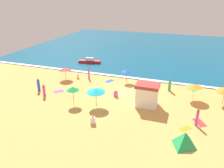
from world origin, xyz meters
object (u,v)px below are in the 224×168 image
(beachgoer_8, at_px, (89,74))
(lifeguard_cabana, at_px, (147,95))
(beach_umbrella_4, at_px, (73,88))
(beachgoer_3, at_px, (170,85))
(beach_tent, at_px, (185,139))
(beachgoer_7, at_px, (78,76))
(beachgoer_4, at_px, (39,85))
(beachgoer_5, at_px, (116,93))
(beachgoer_2, at_px, (93,120))
(beachgoer_6, at_px, (44,90))
(beachgoer_1, at_px, (197,118))
(small_boat_0, at_px, (90,61))
(beach_umbrella_2, at_px, (127,71))
(beach_umbrella_5, at_px, (65,69))
(beach_umbrella_0, at_px, (96,90))
(beach_umbrella_1, at_px, (194,86))

(beachgoer_8, bearing_deg, lifeguard_cabana, -29.73)
(lifeguard_cabana, relative_size, beach_umbrella_4, 1.23)
(lifeguard_cabana, bearing_deg, beachgoer_3, 68.50)
(beach_tent, height_order, beachgoer_7, beach_tent)
(beachgoer_8, bearing_deg, beachgoer_4, -125.27)
(beachgoer_5, distance_m, beachgoer_8, 7.72)
(beachgoer_4, bearing_deg, beach_umbrella_4, -16.39)
(beachgoer_2, distance_m, beachgoer_6, 9.68)
(beach_tent, xyz_separation_m, beachgoer_3, (-2.53, 11.79, 0.18))
(beach_tent, distance_m, beachgoer_1, 3.87)
(beachgoer_5, bearing_deg, beachgoer_2, -91.80)
(beachgoer_8, bearing_deg, small_boat_0, 113.98)
(lifeguard_cabana, bearing_deg, beachgoer_6, -172.51)
(beachgoer_3, distance_m, beachgoer_6, 17.10)
(beach_umbrella_2, relative_size, beachgoer_3, 1.12)
(beachgoer_5, relative_size, beachgoer_8, 0.54)
(beach_umbrella_5, xyz_separation_m, small_boat_0, (0.02, 8.96, -1.24))
(beachgoer_6, relative_size, small_boat_0, 0.40)
(beachgoer_8, bearing_deg, beachgoer_1, -27.98)
(beachgoer_1, xyz_separation_m, beachgoer_6, (-19.05, 0.85, -0.12))
(lifeguard_cabana, distance_m, beachgoer_3, 5.90)
(beach_umbrella_0, bearing_deg, beachgoer_8, 120.31)
(lifeguard_cabana, xyz_separation_m, beachgoer_4, (-15.06, -0.60, -0.63))
(beach_umbrella_2, xyz_separation_m, beachgoer_1, (10.09, -9.23, -0.91))
(beach_umbrella_0, relative_size, beachgoer_8, 1.48)
(beach_umbrella_2, bearing_deg, beachgoer_4, -145.88)
(beach_umbrella_0, xyz_separation_m, beachgoer_2, (1.17, -3.68, -1.65))
(beach_umbrella_1, height_order, small_boat_0, beach_umbrella_1)
(beach_umbrella_1, xyz_separation_m, beachgoer_6, (-18.60, -5.40, -1.09))
(beach_umbrella_1, xyz_separation_m, beachgoer_8, (-15.67, 2.31, -1.04))
(beach_umbrella_1, relative_size, beachgoer_4, 1.66)
(beach_umbrella_0, relative_size, beach_umbrella_2, 1.30)
(beachgoer_2, xyz_separation_m, beachgoer_6, (-8.80, 4.01, 0.41))
(lifeguard_cabana, height_order, beachgoer_8, lifeguard_cabana)
(beach_umbrella_4, distance_m, beachgoer_8, 8.75)
(beachgoer_3, distance_m, beachgoer_8, 12.58)
(beachgoer_2, bearing_deg, beachgoer_7, 123.95)
(beach_umbrella_5, bearing_deg, beachgoer_6, -85.91)
(beach_umbrella_0, bearing_deg, beachgoer_7, 130.15)
(beach_umbrella_4, xyz_separation_m, beachgoer_5, (4.23, 3.74, -1.67))
(beachgoer_1, relative_size, beachgoer_5, 1.98)
(beach_umbrella_2, distance_m, beachgoer_5, 5.58)
(beach_tent, bearing_deg, lifeguard_cabana, 126.41)
(beachgoer_7, xyz_separation_m, small_boat_0, (-1.58, 7.92, 0.10))
(beach_umbrella_0, height_order, beach_umbrella_2, beach_umbrella_0)
(beachgoer_7, bearing_deg, beach_tent, -35.27)
(beach_umbrella_1, height_order, beachgoer_7, beach_umbrella_1)
(beachgoer_4, xyz_separation_m, small_boat_0, (1.27, 14.13, -0.38))
(beach_umbrella_4, relative_size, beachgoer_3, 1.27)
(beach_umbrella_2, height_order, small_boat_0, beach_umbrella_2)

